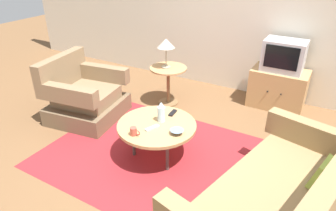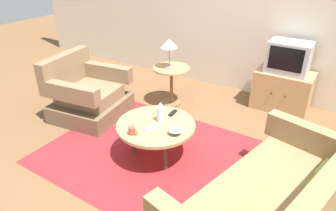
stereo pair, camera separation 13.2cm
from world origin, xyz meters
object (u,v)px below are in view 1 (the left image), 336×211
(television, at_px, (284,56))
(bowl, at_px, (177,132))
(table_lamp, at_px, (166,44))
(tv_remote_silver, at_px, (152,128))
(coffee_table, at_px, (157,126))
(vase, at_px, (161,112))
(tv_stand, at_px, (278,88))
(tv_remote_dark, at_px, (173,113))
(mug, at_px, (134,131))
(couch, at_px, (277,205))
(side_table, at_px, (168,78))
(armchair, at_px, (84,97))

(television, relative_size, bowl, 3.86)
(table_lamp, xyz_separation_m, tv_remote_silver, (0.59, -1.31, -0.50))
(coffee_table, relative_size, tv_remote_silver, 5.12)
(vase, xyz_separation_m, tv_remote_silver, (-0.00, -0.19, -0.10))
(tv_stand, xyz_separation_m, tv_remote_dark, (-0.86, -1.68, 0.16))
(coffee_table, xyz_separation_m, mug, (-0.09, -0.30, 0.07))
(television, distance_m, vase, 2.11)
(vase, xyz_separation_m, mug, (-0.10, -0.38, -0.07))
(couch, relative_size, side_table, 3.33)
(bowl, bearing_deg, television, 73.24)
(armchair, xyz_separation_m, table_lamp, (0.80, 0.91, 0.64))
(tv_remote_dark, relative_size, tv_remote_silver, 0.90)
(tv_remote_dark, bearing_deg, bowl, -149.88)
(tv_stand, bearing_deg, armchair, -143.57)
(tv_stand, distance_m, table_lamp, 1.79)
(tv_stand, bearing_deg, table_lamp, -152.43)
(couch, relative_size, tv_remote_silver, 11.46)
(bowl, bearing_deg, side_table, 123.29)
(television, distance_m, table_lamp, 1.68)
(armchair, relative_size, tv_stand, 1.33)
(couch, height_order, tv_remote_dark, couch)
(table_lamp, distance_m, mug, 1.65)
(bowl, distance_m, tv_remote_dark, 0.43)
(mug, bearing_deg, vase, 75.48)
(television, height_order, bowl, television)
(armchair, relative_size, side_table, 1.78)
(couch, relative_size, tv_stand, 2.48)
(tv_remote_dark, height_order, tv_remote_silver, same)
(coffee_table, xyz_separation_m, vase, (0.01, 0.08, 0.14))
(armchair, height_order, tv_remote_dark, armchair)
(coffee_table, height_order, television, television)
(armchair, xyz_separation_m, couch, (2.79, -0.68, -0.01))
(bowl, bearing_deg, table_lamp, 124.51)
(couch, height_order, television, television)
(side_table, bearing_deg, mug, -72.91)
(tv_stand, xyz_separation_m, table_lamp, (-1.48, -0.77, 0.65))
(tv_remote_silver, bearing_deg, tv_remote_dark, 17.89)
(table_lamp, height_order, vase, table_lamp)
(tv_stand, bearing_deg, coffee_table, -114.47)
(armchair, relative_size, bowl, 7.20)
(tv_stand, distance_m, vase, 2.11)
(mug, bearing_deg, tv_stand, 66.56)
(side_table, distance_m, tv_remote_silver, 1.45)
(bowl, bearing_deg, couch, -16.52)
(couch, height_order, side_table, couch)
(armchair, bearing_deg, television, 117.94)
(tv_stand, xyz_separation_m, mug, (-0.99, -2.28, 0.19))
(armchair, distance_m, tv_remote_dark, 1.43)
(table_lamp, xyz_separation_m, mug, (0.49, -1.51, -0.46))
(side_table, xyz_separation_m, vase, (0.57, -1.15, 0.12))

